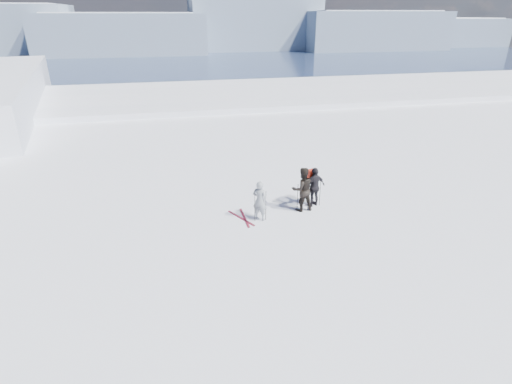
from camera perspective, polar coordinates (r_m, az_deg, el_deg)
lake_basin at (r=43.41m, az=-5.59°, el=4.87°), size 820.00×820.00×71.62m
far_mountain_range at (r=467.01m, az=-9.16°, el=22.03°), size 770.00×110.00×53.00m
skier_grey at (r=16.09m, az=0.55°, el=-1.25°), size 0.74×0.69×1.69m
skier_dark at (r=16.94m, az=6.63°, el=0.40°), size 0.99×0.80×1.94m
skier_pack at (r=17.45m, az=8.37°, el=0.72°), size 1.12×0.72×1.77m
backpack at (r=17.22m, az=8.09°, el=4.47°), size 0.42×0.32×0.50m
ski_poles at (r=16.83m, az=5.31°, el=-0.98°), size 3.12×0.82×1.36m
skis_loose at (r=16.54m, az=-1.88°, el=-3.73°), size 0.87×1.70×0.03m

